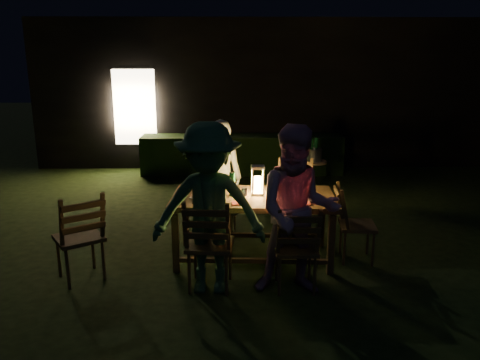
{
  "coord_description": "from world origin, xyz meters",
  "views": [
    {
      "loc": [
        -0.74,
        -5.96,
        2.38
      ],
      "look_at": [
        -0.62,
        -0.41,
        0.93
      ],
      "focal_mm": 35.0,
      "sensor_mm": 36.0,
      "label": 1
    }
  ],
  "objects_px": {
    "person_house_side": "(221,178)",
    "person_opp_right": "(298,212)",
    "lantern": "(258,182)",
    "dining_table": "(253,202)",
    "chair_near_left": "(210,260)",
    "chair_far_right": "(294,213)",
    "chair_end": "(355,237)",
    "chair_spare": "(81,252)",
    "bottle_table": "(232,184)",
    "bottle_bucket_b": "(316,151)",
    "person_opp_left": "(209,210)",
    "ice_bucket": "(313,155)",
    "side_table": "(313,165)",
    "chair_far_left": "(221,216)",
    "chair_near_right": "(296,263)",
    "bottle_bucket_a": "(311,152)"
  },
  "relations": [
    {
      "from": "dining_table",
      "to": "chair_near_left",
      "type": "bearing_deg",
      "value": -120.3
    },
    {
      "from": "chair_near_left",
      "to": "chair_far_left",
      "type": "distance_m",
      "value": 1.54
    },
    {
      "from": "chair_near_right",
      "to": "chair_end",
      "type": "xyz_separation_m",
      "value": [
        0.82,
        0.73,
        -0.01
      ]
    },
    {
      "from": "bottle_bucket_b",
      "to": "ice_bucket",
      "type": "bearing_deg",
      "value": -141.34
    },
    {
      "from": "chair_near_left",
      "to": "chair_far_right",
      "type": "xyz_separation_m",
      "value": [
        1.08,
        1.49,
        0.01
      ]
    },
    {
      "from": "chair_end",
      "to": "person_opp_left",
      "type": "bearing_deg",
      "value": -60.86
    },
    {
      "from": "chair_near_left",
      "to": "person_opp_left",
      "type": "xyz_separation_m",
      "value": [
        -0.0,
        -0.05,
        0.57
      ]
    },
    {
      "from": "bottle_table",
      "to": "bottle_bucket_b",
      "type": "relative_size",
      "value": 0.88
    },
    {
      "from": "lantern",
      "to": "ice_bucket",
      "type": "relative_size",
      "value": 1.17
    },
    {
      "from": "chair_near_left",
      "to": "bottle_bucket_a",
      "type": "bearing_deg",
      "value": 70.13
    },
    {
      "from": "chair_near_right",
      "to": "bottle_bucket_a",
      "type": "height_order",
      "value": "chair_near_right"
    },
    {
      "from": "person_opp_left",
      "to": "chair_near_left",
      "type": "bearing_deg",
      "value": 91.31
    },
    {
      "from": "chair_far_right",
      "to": "bottle_table",
      "type": "distance_m",
      "value": 1.27
    },
    {
      "from": "chair_end",
      "to": "chair_near_right",
      "type": "bearing_deg",
      "value": -42.19
    },
    {
      "from": "chair_near_left",
      "to": "chair_spare",
      "type": "bearing_deg",
      "value": 176.75
    },
    {
      "from": "dining_table",
      "to": "bottle_table",
      "type": "height_order",
      "value": "bottle_table"
    },
    {
      "from": "person_house_side",
      "to": "side_table",
      "type": "relative_size",
      "value": 2.49
    },
    {
      "from": "chair_near_left",
      "to": "chair_end",
      "type": "bearing_deg",
      "value": 27.58
    },
    {
      "from": "person_house_side",
      "to": "bottle_bucket_a",
      "type": "xyz_separation_m",
      "value": [
        1.52,
        1.74,
        0.0
      ]
    },
    {
      "from": "chair_far_right",
      "to": "person_opp_right",
      "type": "height_order",
      "value": "person_opp_right"
    },
    {
      "from": "bottle_table",
      "to": "chair_far_right",
      "type": "bearing_deg",
      "value": 40.89
    },
    {
      "from": "person_house_side",
      "to": "side_table",
      "type": "distance_m",
      "value": 2.38
    },
    {
      "from": "chair_near_right",
      "to": "chair_far_right",
      "type": "xyz_separation_m",
      "value": [
        0.18,
        1.54,
        0.03
      ]
    },
    {
      "from": "chair_near_left",
      "to": "person_house_side",
      "type": "bearing_deg",
      "value": 92.85
    },
    {
      "from": "chair_far_right",
      "to": "chair_spare",
      "type": "bearing_deg",
      "value": 35.59
    },
    {
      "from": "person_house_side",
      "to": "bottle_bucket_b",
      "type": "bearing_deg",
      "value": -128.73
    },
    {
      "from": "chair_near_left",
      "to": "chair_near_right",
      "type": "relative_size",
      "value": 1.07
    },
    {
      "from": "dining_table",
      "to": "side_table",
      "type": "height_order",
      "value": "dining_table"
    },
    {
      "from": "chair_far_right",
      "to": "chair_spare",
      "type": "relative_size",
      "value": 1.03
    },
    {
      "from": "dining_table",
      "to": "lantern",
      "type": "relative_size",
      "value": 5.62
    },
    {
      "from": "chair_far_left",
      "to": "chair_end",
      "type": "xyz_separation_m",
      "value": [
        1.63,
        -0.86,
        0.01
      ]
    },
    {
      "from": "bottle_bucket_b",
      "to": "bottle_table",
      "type": "bearing_deg",
      "value": -118.97
    },
    {
      "from": "chair_end",
      "to": "bottle_bucket_b",
      "type": "distance_m",
      "value": 2.77
    },
    {
      "from": "person_opp_left",
      "to": "lantern",
      "type": "bearing_deg",
      "value": 60.11
    },
    {
      "from": "person_opp_right",
      "to": "side_table",
      "type": "height_order",
      "value": "person_opp_right"
    },
    {
      "from": "chair_far_left",
      "to": "bottle_bucket_a",
      "type": "xyz_separation_m",
      "value": [
        1.52,
        1.79,
        0.53
      ]
    },
    {
      "from": "dining_table",
      "to": "chair_far_left",
      "type": "bearing_deg",
      "value": 120.21
    },
    {
      "from": "person_house_side",
      "to": "lantern",
      "type": "distance_m",
      "value": 0.93
    },
    {
      "from": "bottle_bucket_a",
      "to": "ice_bucket",
      "type": "bearing_deg",
      "value": 38.66
    },
    {
      "from": "dining_table",
      "to": "lantern",
      "type": "xyz_separation_m",
      "value": [
        0.05,
        0.05,
        0.24
      ]
    },
    {
      "from": "chair_end",
      "to": "side_table",
      "type": "relative_size",
      "value": 1.5
    },
    {
      "from": "person_house_side",
      "to": "bottle_bucket_b",
      "type": "relative_size",
      "value": 5.01
    },
    {
      "from": "lantern",
      "to": "dining_table",
      "type": "bearing_deg",
      "value": -138.02
    },
    {
      "from": "chair_end",
      "to": "chair_spare",
      "type": "relative_size",
      "value": 0.92
    },
    {
      "from": "chair_near_right",
      "to": "chair_far_right",
      "type": "bearing_deg",
      "value": 83.96
    },
    {
      "from": "chair_far_right",
      "to": "person_opp_left",
      "type": "relative_size",
      "value": 0.61
    },
    {
      "from": "chair_end",
      "to": "chair_near_left",
      "type": "bearing_deg",
      "value": -62.21
    },
    {
      "from": "person_house_side",
      "to": "person_opp_right",
      "type": "distance_m",
      "value": 1.87
    },
    {
      "from": "chair_near_left",
      "to": "side_table",
      "type": "distance_m",
      "value": 3.76
    },
    {
      "from": "person_opp_left",
      "to": "chair_far_right",
      "type": "bearing_deg",
      "value": 57.81
    }
  ]
}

